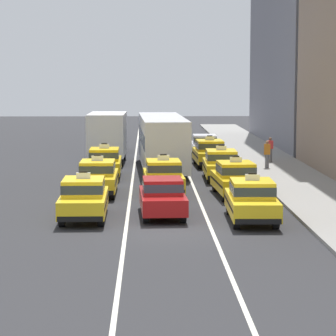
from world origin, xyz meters
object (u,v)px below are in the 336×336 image
at_px(taxi_center_second, 163,176).
at_px(taxi_right_nearest, 252,200).
at_px(sedan_center_fourth, 157,142).
at_px(pedestrian_near_crosswalk, 267,154).
at_px(taxi_right_fourth, 209,152).
at_px(taxi_left_third, 105,162).
at_px(pedestrian_mid_block, 270,150).
at_px(taxi_right_second, 235,178).
at_px(taxi_left_nearest, 84,198).
at_px(sedan_center_nearest, 162,196).
at_px(bus_center_third, 162,140).
at_px(sedan_left_fifth, 114,140).
at_px(taxi_left_second, 98,177).
at_px(box_truck_left_fourth, 108,135).
at_px(taxi_right_third, 221,164).
at_px(sedan_right_fifth, 204,145).

relative_size(taxi_center_second, taxi_right_nearest, 1.01).
distance_m(sedan_center_fourth, pedestrian_near_crosswalk, 11.93).
height_order(taxi_right_nearest, taxi_right_fourth, same).
distance_m(taxi_left_third, pedestrian_mid_block, 12.04).
height_order(taxi_left_third, pedestrian_near_crosswalk, taxi_left_third).
bearing_deg(taxi_left_third, taxi_right_second, -47.15).
xyz_separation_m(taxi_left_nearest, sedan_center_nearest, (3.15, 0.58, -0.03)).
bearing_deg(bus_center_third, pedestrian_mid_block, 20.87).
xyz_separation_m(taxi_left_third, sedan_left_fifth, (-0.11, 14.92, -0.03)).
distance_m(taxi_left_second, taxi_center_second, 3.16).
bearing_deg(taxi_left_nearest, taxi_right_nearest, -5.83).
distance_m(sedan_center_nearest, bus_center_third, 15.82).
xyz_separation_m(taxi_center_second, taxi_right_nearest, (3.32, -7.30, 0.00)).
xyz_separation_m(taxi_left_third, box_truck_left_fourth, (-0.16, 7.71, 0.90)).
height_order(taxi_left_nearest, taxi_left_third, same).
bearing_deg(taxi_left_third, sedan_center_fourth, 76.49).
distance_m(sedan_center_fourth, taxi_right_nearest, 26.72).
bearing_deg(taxi_right_third, pedestrian_mid_block, 62.56).
relative_size(taxi_left_nearest, bus_center_third, 0.41).
relative_size(box_truck_left_fourth, taxi_right_third, 1.52).
bearing_deg(pedestrian_mid_block, taxi_right_nearest, -100.91).
height_order(taxi_left_second, sedan_right_fifth, taxi_left_second).
distance_m(taxi_left_nearest, taxi_right_nearest, 6.67).
xyz_separation_m(bus_center_third, taxi_right_nearest, (3.18, -17.05, -0.94)).
relative_size(bus_center_third, sedan_center_fourth, 2.62).
distance_m(sedan_right_fifth, pedestrian_mid_block, 5.93).
height_order(sedan_right_fifth, pedestrian_mid_block, pedestrian_mid_block).
distance_m(box_truck_left_fourth, sedan_left_fifth, 7.26).
bearing_deg(taxi_left_nearest, pedestrian_near_crosswalk, 58.32).
xyz_separation_m(taxi_left_third, taxi_right_third, (6.43, -1.15, 0.00)).
height_order(taxi_left_nearest, taxi_right_nearest, same).
distance_m(taxi_left_nearest, pedestrian_near_crosswalk, 18.58).
distance_m(box_truck_left_fourth, taxi_right_fourth, 6.96).
bearing_deg(taxi_left_nearest, taxi_right_third, 60.45).
distance_m(box_truck_left_fourth, taxi_right_third, 11.08).
height_order(sedan_center_nearest, taxi_right_second, taxi_right_second).
bearing_deg(taxi_left_third, box_truck_left_fourth, 91.20).
relative_size(sedan_center_fourth, pedestrian_near_crosswalk, 2.59).
bearing_deg(pedestrian_mid_block, bus_center_third, -159.13).
height_order(taxi_left_nearest, taxi_right_third, same).
height_order(taxi_right_second, pedestrian_near_crosswalk, taxi_right_second).
bearing_deg(sedan_right_fifth, pedestrian_near_crosswalk, -67.39).
distance_m(bus_center_third, sedan_center_fourth, 9.52).
xyz_separation_m(sedan_left_fifth, bus_center_third, (3.41, -11.31, 0.97)).
distance_m(taxi_left_nearest, box_truck_left_fourth, 20.50).
relative_size(taxi_left_nearest, taxi_left_third, 1.00).
relative_size(taxi_center_second, taxi_right_third, 1.01).
xyz_separation_m(sedan_left_fifth, taxi_right_fourth, (6.42, -9.58, 0.03)).
bearing_deg(sedan_center_fourth, bus_center_third, -89.02).
xyz_separation_m(taxi_right_fourth, sedan_right_fifth, (0.09, 5.41, -0.03)).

